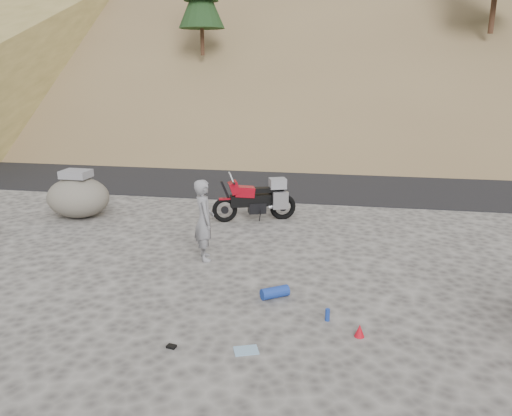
{
  "coord_description": "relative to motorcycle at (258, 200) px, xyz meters",
  "views": [
    {
      "loc": [
        2.33,
        -8.06,
        3.72
      ],
      "look_at": [
        0.64,
        1.36,
        1.0
      ],
      "focal_mm": 35.0,
      "sensor_mm": 36.0,
      "label": 1
    }
  ],
  "objects": [
    {
      "name": "ground",
      "position": [
        -0.27,
        -3.73,
        -0.54
      ],
      "size": [
        140.0,
        140.0,
        0.0
      ],
      "primitive_type": "plane",
      "color": "#484542",
      "rests_on": "ground"
    },
    {
      "name": "road",
      "position": [
        -0.27,
        5.27,
        -0.54
      ],
      "size": [
        120.0,
        7.0,
        0.05
      ],
      "primitive_type": "cube",
      "color": "black",
      "rests_on": "ground"
    },
    {
      "name": "motorcycle",
      "position": [
        0.0,
        0.0,
        0.0
      ],
      "size": [
        2.03,
        1.04,
        1.26
      ],
      "rotation": [
        0.0,
        0.0,
        0.36
      ],
      "color": "black",
      "rests_on": "ground"
    },
    {
      "name": "man",
      "position": [
        -0.6,
        -2.76,
        -0.54
      ],
      "size": [
        0.6,
        0.7,
        1.63
      ],
      "primitive_type": "imported",
      "rotation": [
        0.0,
        0.0,
        2.01
      ],
      "color": "gray",
      "rests_on": "ground"
    },
    {
      "name": "boulder",
      "position": [
        -4.57,
        -0.51,
        -0.01
      ],
      "size": [
        1.87,
        1.7,
        1.21
      ],
      "rotation": [
        0.0,
        0.0,
        -0.25
      ],
      "color": "#59544C",
      "rests_on": "ground"
    },
    {
      "name": "gear_blue_mat",
      "position": [
        1.02,
        -4.25,
        -0.44
      ],
      "size": [
        0.5,
        0.42,
        0.19
      ],
      "primitive_type": "cylinder",
      "rotation": [
        0.0,
        1.57,
        0.59
      ],
      "color": "navy",
      "rests_on": "ground"
    },
    {
      "name": "gear_bottle",
      "position": [
        1.92,
        -4.89,
        -0.44
      ],
      "size": [
        0.07,
        0.07,
        0.19
      ],
      "primitive_type": "cylinder",
      "rotation": [
        0.0,
        0.0,
        -0.06
      ],
      "color": "navy",
      "rests_on": "ground"
    },
    {
      "name": "gear_funnel",
      "position": [
        2.39,
        -5.28,
        -0.45
      ],
      "size": [
        0.19,
        0.19,
        0.19
      ],
      "primitive_type": "cone",
      "rotation": [
        0.0,
        0.0,
        -0.33
      ],
      "color": "red",
      "rests_on": "ground"
    },
    {
      "name": "gear_glove_a",
      "position": [
        -0.16,
        -6.03,
        -0.52
      ],
      "size": [
        0.14,
        0.11,
        0.04
      ],
      "primitive_type": "cube",
      "rotation": [
        0.0,
        0.0,
        -0.21
      ],
      "color": "black",
      "rests_on": "ground"
    },
    {
      "name": "gear_blue_cloth",
      "position": [
        0.87,
        -5.93,
        -0.53
      ],
      "size": [
        0.39,
        0.34,
        0.01
      ],
      "primitive_type": "cube",
      "rotation": [
        0.0,
        0.0,
        0.35
      ],
      "color": "#7FA7C4",
      "rests_on": "ground"
    }
  ]
}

